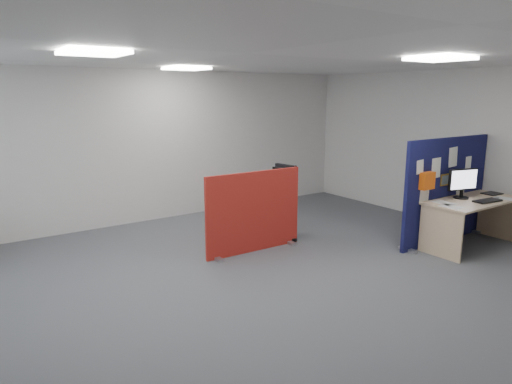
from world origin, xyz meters
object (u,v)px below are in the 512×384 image
navy_divider (445,190)px  red_divider (254,213)px  office_chair (279,198)px  main_desk (470,211)px  monitor_main (463,182)px

navy_divider → red_divider: navy_divider is taller
navy_divider → office_chair: navy_divider is taller
navy_divider → main_desk: bearing=-71.4°
main_desk → office_chair: office_chair is taller
office_chair → navy_divider: bearing=-48.6°
monitor_main → office_chair: monitor_main is taller
red_divider → monitor_main: bearing=-28.5°
navy_divider → monitor_main: navy_divider is taller
monitor_main → red_divider: bearing=165.0°
monitor_main → office_chair: bearing=152.7°
red_divider → office_chair: size_ratio=1.37×
navy_divider → office_chair: (-2.00, 1.61, -0.16)m
main_desk → monitor_main: size_ratio=3.20×
navy_divider → red_divider: bearing=153.9°
navy_divider → office_chair: 2.57m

